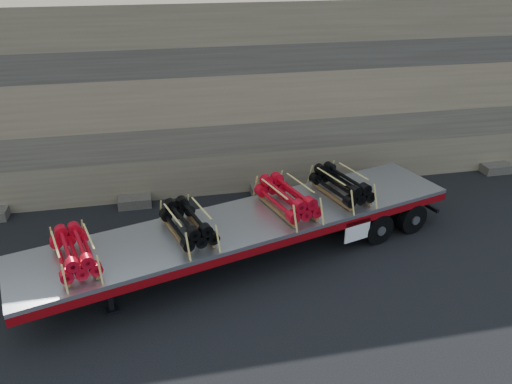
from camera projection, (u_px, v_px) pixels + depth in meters
ground at (236, 268)px, 14.96m from camera, size 120.00×120.00×0.00m
rock_wall at (206, 96)px, 19.09m from camera, size 44.00×3.00×7.00m
trailer at (249, 239)px, 15.20m from camera, size 13.74×6.24×1.35m
bundle_front at (75, 252)px, 12.67m from camera, size 1.50×2.18×0.70m
bundle_midfront at (188, 224)px, 13.94m from camera, size 1.56×2.27×0.73m
bundle_midrear at (287, 198)px, 15.27m from camera, size 1.68×2.45×0.79m
bundle_rear at (341, 185)px, 16.12m from camera, size 1.62×2.36×0.76m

